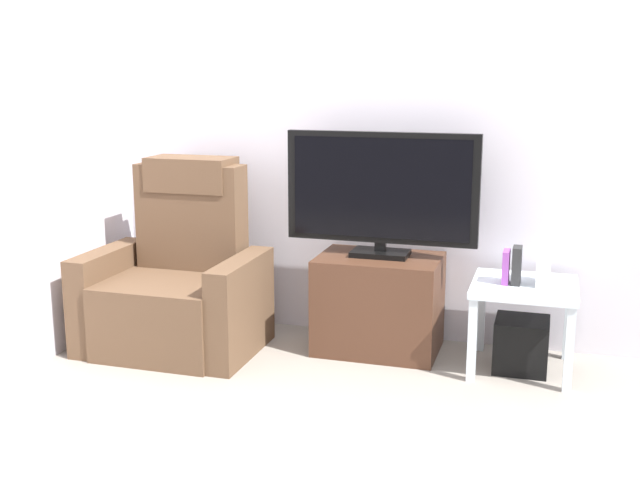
# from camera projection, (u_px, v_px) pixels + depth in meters

# --- Properties ---
(ground_plane) EXTENTS (6.40, 6.40, 0.00)m
(ground_plane) POSITION_uv_depth(u_px,v_px,m) (365.00, 411.00, 3.64)
(ground_plane) COLOR gray
(wall_back) EXTENTS (6.40, 0.06, 2.60)m
(wall_back) POSITION_uv_depth(u_px,v_px,m) (415.00, 120.00, 4.42)
(wall_back) COLOR silver
(wall_back) RESTS_ON ground
(wall_side) EXTENTS (0.06, 4.48, 2.60)m
(wall_side) POSITION_uv_depth(u_px,v_px,m) (8.00, 126.00, 3.90)
(wall_side) COLOR silver
(wall_side) RESTS_ON ground
(tv_stand) EXTENTS (0.69, 0.48, 0.55)m
(tv_stand) POSITION_uv_depth(u_px,v_px,m) (379.00, 303.00, 4.39)
(tv_stand) COLOR #4C2D1E
(tv_stand) RESTS_ON ground
(television) EXTENTS (1.08, 0.20, 0.70)m
(television) POSITION_uv_depth(u_px,v_px,m) (381.00, 191.00, 4.28)
(television) COLOR black
(television) RESTS_ON tv_stand
(recliner_armchair) EXTENTS (0.98, 0.78, 1.08)m
(recliner_armchair) POSITION_uv_depth(u_px,v_px,m) (178.00, 283.00, 4.46)
(recliner_armchair) COLOR brown
(recliner_armchair) RESTS_ON ground
(side_table) EXTENTS (0.54, 0.54, 0.48)m
(side_table) POSITION_uv_depth(u_px,v_px,m) (524.00, 298.00, 4.07)
(side_table) COLOR silver
(side_table) RESTS_ON ground
(subwoofer_box) EXTENTS (0.28, 0.28, 0.28)m
(subwoofer_box) POSITION_uv_depth(u_px,v_px,m) (521.00, 344.00, 4.13)
(subwoofer_box) COLOR black
(subwoofer_box) RESTS_ON ground
(book_leftmost) EXTENTS (0.03, 0.12, 0.18)m
(book_leftmost) POSITION_uv_depth(u_px,v_px,m) (506.00, 267.00, 4.05)
(book_leftmost) COLOR purple
(book_leftmost) RESTS_ON side_table
(book_middle) EXTENTS (0.05, 0.11, 0.20)m
(book_middle) POSITION_uv_depth(u_px,v_px,m) (517.00, 265.00, 4.03)
(book_middle) COLOR #262626
(book_middle) RESTS_ON side_table
(game_console) EXTENTS (0.07, 0.20, 0.23)m
(game_console) POSITION_uv_depth(u_px,v_px,m) (544.00, 263.00, 4.02)
(game_console) COLOR white
(game_console) RESTS_ON side_table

